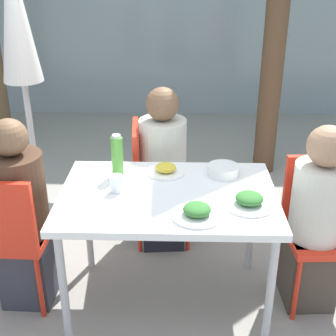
% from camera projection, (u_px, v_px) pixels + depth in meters
% --- Properties ---
extents(ground_plane, '(24.00, 24.00, 0.00)m').
position_uv_depth(ground_plane, '(168.00, 301.00, 2.86)').
color(ground_plane, gray).
extents(dining_table, '(1.18, 0.81, 0.75)m').
position_uv_depth(dining_table, '(168.00, 204.00, 2.57)').
color(dining_table, white).
rests_on(dining_table, ground).
extents(chair_left, '(0.41, 0.41, 0.88)m').
position_uv_depth(chair_left, '(9.00, 231.00, 2.62)').
color(chair_left, red).
rests_on(chair_left, ground).
extents(person_left, '(0.32, 0.32, 1.16)m').
position_uv_depth(person_left, '(22.00, 220.00, 2.68)').
color(person_left, '#383842').
rests_on(person_left, ground).
extents(chair_right, '(0.42, 0.42, 0.88)m').
position_uv_depth(chair_right, '(319.00, 219.00, 2.74)').
color(chair_right, red).
rests_on(chair_right, ground).
extents(person_right, '(0.31, 0.31, 1.13)m').
position_uv_depth(person_right, '(316.00, 223.00, 2.66)').
color(person_right, '#473D33').
rests_on(person_right, ground).
extents(chair_far, '(0.43, 0.43, 0.88)m').
position_uv_depth(chair_far, '(151.00, 175.00, 3.27)').
color(chair_far, red).
rests_on(chair_far, ground).
extents(person_far, '(0.32, 0.32, 1.16)m').
position_uv_depth(person_far, '(163.00, 173.00, 3.22)').
color(person_far, black).
rests_on(person_far, ground).
extents(closed_umbrella, '(0.36, 0.36, 2.05)m').
position_uv_depth(closed_umbrella, '(18.00, 36.00, 3.12)').
color(closed_umbrella, '#333333').
rests_on(closed_umbrella, ground).
extents(plate_0, '(0.25, 0.25, 0.07)m').
position_uv_depth(plate_0, '(197.00, 212.00, 2.31)').
color(plate_0, white).
rests_on(plate_0, dining_table).
extents(plate_1, '(0.26, 0.26, 0.07)m').
position_uv_depth(plate_1, '(249.00, 201.00, 2.41)').
color(plate_1, white).
rests_on(plate_1, dining_table).
extents(plate_2, '(0.22, 0.22, 0.06)m').
position_uv_depth(plate_2, '(166.00, 170.00, 2.75)').
color(plate_2, white).
rests_on(plate_2, dining_table).
extents(bottle, '(0.07, 0.07, 0.25)m').
position_uv_depth(bottle, '(117.00, 156.00, 2.69)').
color(bottle, '#51A338').
rests_on(bottle, dining_table).
extents(drinking_cup, '(0.07, 0.07, 0.10)m').
position_uv_depth(drinking_cup, '(116.00, 184.00, 2.54)').
color(drinking_cup, white).
rests_on(drinking_cup, dining_table).
extents(salad_bowl, '(0.18, 0.18, 0.06)m').
position_uv_depth(salad_bowl, '(223.00, 170.00, 2.73)').
color(salad_bowl, white).
rests_on(salad_bowl, dining_table).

